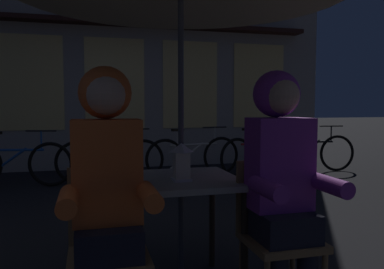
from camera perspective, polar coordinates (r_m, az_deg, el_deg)
The scene contains 12 objects.
cafe_table at distance 2.52m, azimuth -1.61°, elevation -8.59°, with size 0.72×0.72×0.74m.
lantern at distance 2.37m, azimuth -1.56°, elevation -3.91°, with size 0.11×0.11×0.23m.
chair_left at distance 2.14m, azimuth -12.23°, elevation -15.18°, with size 0.40×0.40×0.87m.
chair_right at distance 2.38m, azimuth 12.17°, elevation -13.15°, with size 0.40×0.40×0.87m.
person_left_hooded at distance 2.00m, azimuth -12.32°, elevation -6.01°, with size 0.45×0.56×1.40m.
person_right_hooded at distance 2.25m, azimuth 12.98°, elevation -4.85°, with size 0.45×0.56×1.40m.
shopfront_building at distance 8.01m, azimuth -17.04°, elevation 17.77°, with size 10.00×0.93×6.20m.
bicycle_second at distance 6.29m, azimuth -24.51°, elevation -3.87°, with size 1.65×0.40×0.84m.
bicycle_third at distance 6.21m, azimuth -11.83°, elevation -3.66°, with size 1.68×0.08×0.84m.
bicycle_fourth at distance 6.51m, azimuth 0.23°, elevation -3.21°, with size 1.67×0.27×0.84m.
bicycle_fifth at distance 6.83m, azimuth 10.06°, elevation -2.92°, with size 1.64×0.45×0.84m.
bicycle_furthest at distance 7.30m, azimuth 16.94°, elevation -2.58°, with size 1.67×0.24×0.84m.
Camera 1 is at (-0.57, -2.39, 1.20)m, focal length 36.41 mm.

